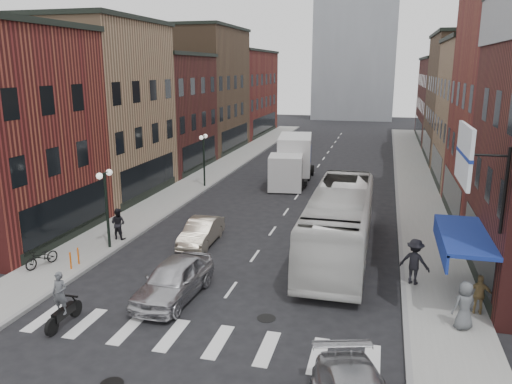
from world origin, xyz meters
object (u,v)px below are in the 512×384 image
at_px(streetlamp_far, 204,150).
at_px(streetlamp_near, 106,195).
at_px(sedan_left_near, 174,280).
at_px(ped_left_solo, 118,224).
at_px(box_truck, 292,160).
at_px(ped_right_b, 479,295).
at_px(ped_right_a, 415,261).
at_px(sedan_left_far, 201,232).
at_px(motorcycle_rider, 61,301).
at_px(transit_bus, 339,222).
at_px(ped_right_c, 464,306).
at_px(parked_bicycle, 42,257).
at_px(bike_rack, 74,258).
at_px(billboard_sign, 467,156).

bearing_deg(streetlamp_far, streetlamp_near, -90.00).
relative_size(sedan_left_near, ped_left_solo, 2.79).
distance_m(box_truck, ped_right_b, 23.11).
relative_size(streetlamp_near, ped_right_a, 2.09).
height_order(streetlamp_near, sedan_left_far, streetlamp_near).
height_order(motorcycle_rider, ped_right_a, ped_right_a).
relative_size(ped_left_solo, ped_right_b, 1.11).
bearing_deg(transit_bus, ped_right_a, -41.04).
xyz_separation_m(sedan_left_near, ped_right_b, (11.58, 1.35, 0.11)).
bearing_deg(motorcycle_rider, ped_right_c, 11.64).
distance_m(sedan_left_near, parked_bicycle, 7.17).
distance_m(transit_bus, ped_right_c, 8.19).
relative_size(streetlamp_far, sedan_left_near, 0.87).
bearing_deg(parked_bicycle, box_truck, 84.24).
relative_size(bike_rack, ped_left_solo, 0.47).
height_order(sedan_left_far, ped_left_solo, ped_left_solo).
bearing_deg(streetlamp_near, transit_bus, 11.21).
xyz_separation_m(bike_rack, ped_right_b, (17.20, -0.23, 0.36)).
relative_size(streetlamp_near, streetlamp_far, 1.00).
relative_size(streetlamp_far, bike_rack, 5.14).
height_order(bike_rack, transit_bus, transit_bus).
relative_size(parked_bicycle, ped_right_b, 1.12).
relative_size(billboard_sign, ped_right_b, 2.44).
distance_m(parked_bicycle, ped_right_a, 16.62).
distance_m(bike_rack, sedan_left_near, 5.84).
distance_m(streetlamp_near, transit_bus, 11.65).
bearing_deg(transit_bus, ped_right_b, -42.65).
height_order(sedan_left_near, sedan_left_far, sedan_left_near).
bearing_deg(streetlamp_far, bike_rack, -90.69).
height_order(streetlamp_far, motorcycle_rider, streetlamp_far).
distance_m(transit_bus, ped_right_b, 7.70).
bearing_deg(ped_right_b, bike_rack, 1.19).
bearing_deg(ped_right_a, sedan_left_near, 41.43).
xyz_separation_m(streetlamp_far, ped_right_b, (17.00, -16.93, -2.00)).
bearing_deg(box_truck, sedan_left_far, -105.02).
relative_size(billboard_sign, ped_left_solo, 2.19).
bearing_deg(ped_right_c, transit_bus, -82.71).
height_order(ped_right_a, ped_right_b, ped_right_a).
distance_m(billboard_sign, ped_left_solo, 17.62).
bearing_deg(ped_right_c, ped_right_b, -147.96).
relative_size(transit_bus, ped_left_solo, 7.10).
height_order(box_truck, transit_bus, box_truck).
bearing_deg(ped_left_solo, bike_rack, 95.85).
bearing_deg(sedan_left_near, ped_right_c, 3.56).
distance_m(streetlamp_far, sedan_left_near, 19.19).
xyz_separation_m(streetlamp_far, ped_right_a, (14.80, -14.74, -1.78)).
height_order(transit_bus, ped_right_c, transit_bus).
bearing_deg(sedan_left_near, box_truck, 91.24).
relative_size(box_truck, sedan_left_far, 2.15).
relative_size(sedan_left_far, parked_bicycle, 2.36).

